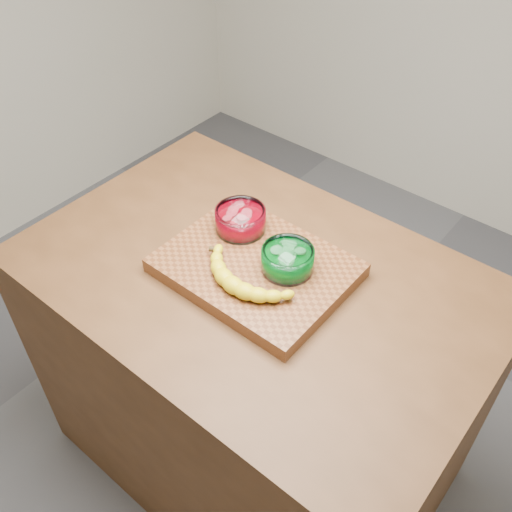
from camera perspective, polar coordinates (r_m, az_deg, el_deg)
The scene contains 6 objects.
ground at distance 2.17m, azimuth 0.00°, elevation -18.87°, with size 3.50×3.50×0.00m, color #4E4F53.
counter at distance 1.79m, azimuth 0.00°, elevation -12.05°, with size 1.20×0.80×0.90m, color #4F2F17.
cutting_board at distance 1.43m, azimuth 0.00°, elevation -1.17°, with size 0.45×0.35×0.04m, color brown.
bowl_red at distance 1.49m, azimuth -1.56°, elevation 3.64°, with size 0.13×0.13×0.06m.
bowl_green at distance 1.38m, azimuth 3.18°, elevation -0.35°, with size 0.13×0.13×0.06m.
banana at distance 1.35m, azimuth -1.23°, elevation -2.19°, with size 0.29×0.13×0.04m, color gold, non-canonical shape.
Camera 1 is at (0.65, -0.79, 1.91)m, focal length 40.00 mm.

